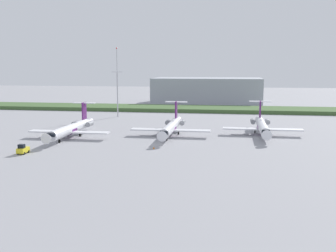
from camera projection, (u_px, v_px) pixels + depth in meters
name	position (u px, v px, depth m)	size (l,w,h in m)	color
ground_plane	(176.00, 127.00, 130.90)	(500.00, 500.00, 0.00)	#939399
grass_berm	(191.00, 109.00, 179.19)	(320.00, 20.00, 1.61)	#426033
regional_jet_nearest	(71.00, 129.00, 111.46)	(22.81, 31.00, 9.00)	white
regional_jet_second	(171.00, 127.00, 114.70)	(22.81, 31.00, 9.00)	white
regional_jet_third	(262.00, 126.00, 116.30)	(22.81, 31.00, 9.00)	white
antenna_mast	(117.00, 89.00, 155.76)	(4.40, 0.50, 26.98)	#B2B2B7
distant_hangar	(207.00, 90.00, 215.25)	(57.35, 29.79, 13.50)	#9EA3AD
baggage_tug	(23.00, 149.00, 91.01)	(1.72, 3.20, 2.30)	yellow
safety_cone_front_marker	(154.00, 148.00, 96.51)	(0.44, 0.44, 0.55)	orange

